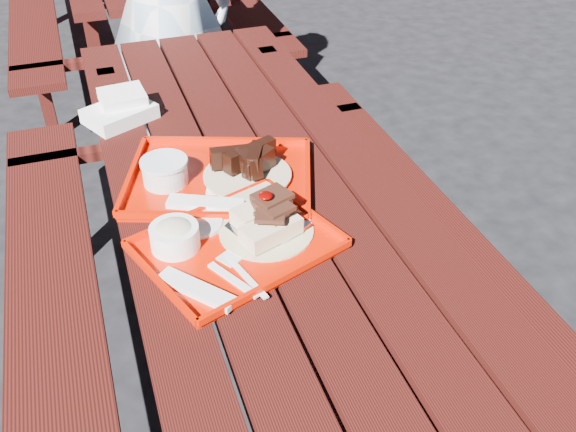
% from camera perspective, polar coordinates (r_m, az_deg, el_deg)
% --- Properties ---
extents(ground, '(60.00, 60.00, 0.00)m').
position_cam_1_polar(ground, '(2.14, -1.36, -15.54)').
color(ground, black).
rests_on(ground, ground).
extents(picnic_table_near, '(1.41, 2.40, 0.75)m').
position_cam_1_polar(picnic_table_near, '(1.73, -1.62, -4.10)').
color(picnic_table_near, '#390E0B').
rests_on(picnic_table_near, ground).
extents(near_tray, '(0.50, 0.44, 0.13)m').
position_cam_1_polar(near_tray, '(1.47, -5.03, -1.64)').
color(near_tray, red).
rests_on(near_tray, picnic_table_near).
extents(far_tray, '(0.57, 0.51, 0.08)m').
position_cam_1_polar(far_tray, '(1.69, -6.42, 3.55)').
color(far_tray, '#C51300').
rests_on(far_tray, picnic_table_near).
extents(white_cloth, '(0.24, 0.21, 0.08)m').
position_cam_1_polar(white_cloth, '(2.05, -14.67, 9.19)').
color(white_cloth, white).
rests_on(white_cloth, picnic_table_near).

